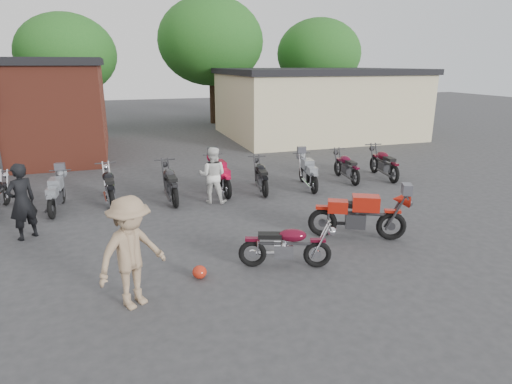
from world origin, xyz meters
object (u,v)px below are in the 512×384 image
object	(u,v)px
person_dark	(22,202)
row_bike_7	(346,165)
row_bike_3	(170,181)
row_bike_4	(220,174)
person_light	(213,175)
helmet	(200,272)
sportbike	(359,213)
row_bike_6	(308,171)
vintage_motorcycle	(287,243)
row_bike_8	(384,162)
row_bike_5	(261,175)
row_bike_2	(109,184)
row_bike_1	(56,192)
person_tan	(131,253)

from	to	relation	value
person_dark	row_bike_7	xyz separation A→B (m)	(9.98, 2.35, -0.37)
person_dark	row_bike_3	world-z (taller)	person_dark
row_bike_4	person_light	bearing A→B (deg)	152.95
helmet	person_dark	world-z (taller)	person_dark
sportbike	row_bike_4	world-z (taller)	sportbike
helmet	row_bike_6	size ratio (longest dim) A/B	0.14
vintage_motorcycle	person_dark	size ratio (longest dim) A/B	0.99
helmet	person_dark	distance (m)	4.91
helmet	sportbike	bearing A→B (deg)	11.33
vintage_motorcycle	row_bike_7	size ratio (longest dim) A/B	0.96
row_bike_3	row_bike_4	bearing A→B (deg)	-79.32
vintage_motorcycle	person_light	world-z (taller)	person_light
row_bike_4	row_bike_8	distance (m)	6.12
row_bike_5	helmet	bearing A→B (deg)	158.47
sportbike	row_bike_2	xyz separation A→B (m)	(-5.67, 4.81, -0.06)
row_bike_2	row_bike_7	world-z (taller)	row_bike_2
helmet	row_bike_6	xyz separation A→B (m)	(4.72, 5.21, 0.44)
person_dark	sportbike	bearing A→B (deg)	122.84
row_bike_7	row_bike_8	distance (m)	1.50
helmet	row_bike_1	bearing A→B (deg)	120.40
person_light	row_bike_5	bearing A→B (deg)	-134.48
sportbike	row_bike_2	world-z (taller)	sportbike
row_bike_1	person_dark	bearing A→B (deg)	171.37
row_bike_2	person_tan	bearing A→B (deg)	179.31
row_bike_8	sportbike	bearing A→B (deg)	147.73
sportbike	person_dark	distance (m)	7.98
person_dark	row_bike_2	xyz separation A→B (m)	(1.91, 2.33, -0.35)
row_bike_3	row_bike_8	size ratio (longest dim) A/B	1.01
helmet	row_bike_2	size ratio (longest dim) A/B	0.14
row_bike_3	row_bike_5	bearing A→B (deg)	-90.43
vintage_motorcycle	helmet	bearing A→B (deg)	-163.05
row_bike_5	row_bike_4	bearing A→B (deg)	85.65
row_bike_2	row_bike_5	world-z (taller)	row_bike_2
person_dark	person_light	distance (m)	5.06
row_bike_3	person_tan	bearing A→B (deg)	165.05
person_dark	person_tan	bearing A→B (deg)	81.76
row_bike_1	row_bike_5	world-z (taller)	row_bike_5
row_bike_2	row_bike_6	world-z (taller)	row_bike_2
row_bike_8	person_tan	bearing A→B (deg)	131.06
row_bike_3	row_bike_6	distance (m)	4.60
person_tan	helmet	bearing A→B (deg)	-5.61
row_bike_3	row_bike_7	distance (m)	6.30
helmet	row_bike_4	distance (m)	5.90
row_bike_2	row_bike_5	bearing A→B (deg)	-98.14
person_light	person_tan	world-z (taller)	person_tan
row_bike_2	row_bike_3	size ratio (longest dim) A/B	0.96
row_bike_4	row_bike_8	world-z (taller)	row_bike_4
sportbike	helmet	world-z (taller)	sportbike
sportbike	person_light	world-z (taller)	person_light
row_bike_1	row_bike_2	bearing A→B (deg)	-71.38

